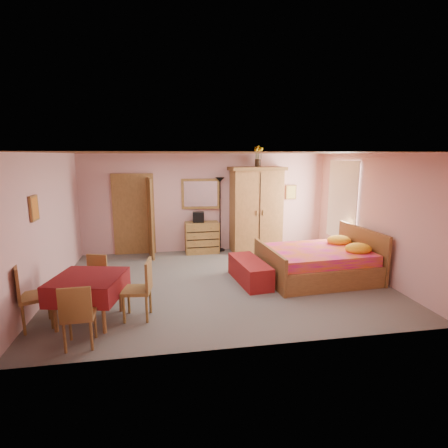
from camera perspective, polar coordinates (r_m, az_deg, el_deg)
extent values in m
plane|color=slate|center=(7.26, -0.39, -9.42)|extent=(6.50, 6.50, 0.00)
plane|color=brown|center=(6.80, -0.42, 11.56)|extent=(6.50, 6.50, 0.00)
cube|color=#D99E9D|center=(9.36, -2.87, 3.46)|extent=(6.50, 0.10, 2.60)
cube|color=#D99E9D|center=(4.53, 4.72, -4.97)|extent=(6.50, 0.10, 2.60)
cube|color=#D99E9D|center=(7.16, -27.02, -0.16)|extent=(0.10, 5.00, 2.60)
cube|color=#D99E9D|center=(8.09, 22.96, 1.36)|extent=(0.10, 5.00, 2.60)
cube|color=#9E6B35|center=(9.34, -14.48, 1.40)|extent=(1.06, 0.12, 2.15)
cube|color=white|center=(9.07, 18.78, 3.59)|extent=(0.08, 1.40, 1.95)
cube|color=orange|center=(6.53, -28.61, 2.27)|extent=(0.04, 0.32, 0.42)
cube|color=#D8BF59|center=(9.86, 10.89, 5.13)|extent=(0.30, 0.04, 0.40)
cube|color=olive|center=(9.26, -3.61, -2.22)|extent=(0.89, 0.46, 0.83)
cube|color=silver|center=(9.27, -3.84, 4.94)|extent=(1.02, 0.13, 0.80)
cube|color=black|center=(9.15, -4.21, 1.12)|extent=(0.31, 0.23, 0.27)
cube|color=black|center=(9.33, -0.65, 1.55)|extent=(0.31, 0.31, 1.99)
cube|color=#A97039|center=(9.34, 5.25, 2.35)|extent=(1.48, 0.82, 2.26)
cube|color=yellow|center=(9.33, 5.58, 10.97)|extent=(0.22, 0.22, 0.54)
cube|color=#D1148A|center=(7.59, 14.92, -4.81)|extent=(2.33, 1.88, 1.03)
cube|color=maroon|center=(7.21, 4.23, -7.70)|extent=(0.66, 1.41, 0.45)
cube|color=maroon|center=(5.92, -21.13, -11.32)|extent=(1.19, 1.19, 0.73)
cube|color=olive|center=(5.23, -22.58, -13.46)|extent=(0.42, 0.42, 0.90)
cube|color=olive|center=(6.58, -20.60, -8.57)|extent=(0.48, 0.48, 0.83)
cube|color=olive|center=(6.01, -28.48, -10.23)|extent=(0.59, 0.59, 1.00)
cube|color=olive|center=(5.76, -14.06, -10.34)|extent=(0.48, 0.48, 0.95)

